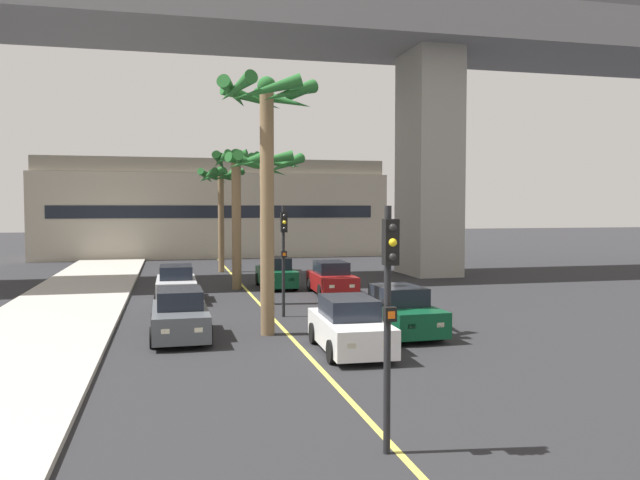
% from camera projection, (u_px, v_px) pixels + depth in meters
% --- Properties ---
extents(sidewalk_left, '(4.80, 80.00, 0.15)m').
position_uv_depth(sidewalk_left, '(3.00, 365.00, 16.54)').
color(sidewalk_left, '#ADA89E').
rests_on(sidewalk_left, ground).
extents(lane_stripe_center, '(0.14, 56.00, 0.01)m').
position_uv_depth(lane_stripe_center, '(264.00, 308.00, 26.16)').
color(lane_stripe_center, '#DBCC4C').
rests_on(lane_stripe_center, ground).
extents(bridge_overpass, '(72.04, 8.00, 17.81)m').
position_uv_depth(bridge_overpass, '(256.00, 31.00, 36.21)').
color(bridge_overpass, gray).
rests_on(bridge_overpass, ground).
extents(pier_building_backdrop, '(28.52, 8.04, 8.08)m').
position_uv_depth(pier_building_backdrop, '(214.00, 209.00, 54.57)').
color(pier_building_backdrop, '#BCB29E').
rests_on(pier_building_backdrop, ground).
extents(car_queue_front, '(1.85, 4.11, 1.56)m').
position_uv_depth(car_queue_front, '(176.00, 284.00, 28.34)').
color(car_queue_front, '#B7BABF').
rests_on(car_queue_front, ground).
extents(car_queue_second, '(1.91, 4.14, 1.56)m').
position_uv_depth(car_queue_second, '(276.00, 274.00, 32.94)').
color(car_queue_second, '#0C4728').
rests_on(car_queue_second, ground).
extents(car_queue_third, '(1.91, 4.14, 1.56)m').
position_uv_depth(car_queue_third, '(332.00, 279.00, 30.43)').
color(car_queue_third, maroon).
rests_on(car_queue_third, ground).
extents(car_queue_fourth, '(1.93, 4.15, 1.56)m').
position_uv_depth(car_queue_fourth, '(350.00, 327.00, 18.36)').
color(car_queue_fourth, white).
rests_on(car_queue_fourth, ground).
extents(car_queue_fifth, '(1.95, 4.16, 1.56)m').
position_uv_depth(car_queue_fifth, '(399.00, 312.00, 20.98)').
color(car_queue_fifth, '#0C4728').
rests_on(car_queue_fifth, ground).
extents(car_queue_sixth, '(1.87, 4.12, 1.56)m').
position_uv_depth(car_queue_sixth, '(180.00, 316.00, 20.22)').
color(car_queue_sixth, '#4C5156').
rests_on(car_queue_sixth, ground).
extents(traffic_light_median_near, '(0.24, 0.37, 4.20)m').
position_uv_depth(traffic_light_median_near, '(389.00, 295.00, 10.57)').
color(traffic_light_median_near, black).
rests_on(traffic_light_median_near, ground).
extents(traffic_light_median_far, '(0.24, 0.37, 4.20)m').
position_uv_depth(traffic_light_median_far, '(284.00, 246.00, 23.96)').
color(traffic_light_median_far, black).
rests_on(traffic_light_median_far, ground).
extents(palm_tree_near_median, '(2.58, 2.66, 7.09)m').
position_uv_depth(palm_tree_near_median, '(236.00, 185.00, 32.01)').
color(palm_tree_near_median, brown).
rests_on(palm_tree_near_median, ground).
extents(palm_tree_mid_median, '(3.09, 3.10, 6.73)m').
position_uv_depth(palm_tree_mid_median, '(221.00, 185.00, 40.49)').
color(palm_tree_mid_median, brown).
rests_on(palm_tree_mid_median, ground).
extents(palm_tree_far_median, '(3.32, 3.40, 8.36)m').
position_uv_depth(palm_tree_far_median, '(266.00, 135.00, 20.45)').
color(palm_tree_far_median, brown).
rests_on(palm_tree_far_median, ground).
extents(palm_tree_farthest_median, '(3.48, 3.47, 6.59)m').
position_uv_depth(palm_tree_farthest_median, '(265.00, 181.00, 27.00)').
color(palm_tree_farthest_median, brown).
rests_on(palm_tree_farthest_median, ground).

